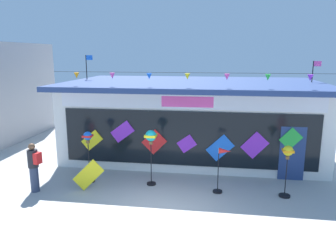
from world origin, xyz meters
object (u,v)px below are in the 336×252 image
(wind_spinner_left, at_px, (151,140))
(wind_spinner_center_right, at_px, (287,158))
(wind_spinner_center_left, at_px, (222,163))
(display_kite_on_ground, at_px, (88,175))
(wind_spinner_far_left, at_px, (88,144))
(person_mid_plaza, at_px, (34,166))
(kite_shop_building, at_px, (193,117))

(wind_spinner_left, xyz_separation_m, wind_spinner_center_right, (4.49, -0.34, -0.33))
(wind_spinner_center_left, relative_size, wind_spinner_center_right, 0.90)
(wind_spinner_left, xyz_separation_m, wind_spinner_center_left, (2.46, -0.33, -0.58))
(wind_spinner_center_right, bearing_deg, display_kite_on_ground, -176.06)
(wind_spinner_center_left, bearing_deg, display_kite_on_ground, -174.08)
(wind_spinner_far_left, xyz_separation_m, wind_spinner_center_right, (6.76, -0.28, -0.09))
(person_mid_plaza, bearing_deg, wind_spinner_left, 117.83)
(display_kite_on_ground, bearing_deg, wind_spinner_left, 21.54)
(wind_spinner_far_left, xyz_separation_m, wind_spinner_center_left, (4.73, -0.27, -0.35))
(wind_spinner_far_left, relative_size, display_kite_on_ground, 1.88)
(kite_shop_building, relative_size, person_mid_plaza, 6.59)
(kite_shop_building, relative_size, wind_spinner_center_left, 7.14)
(wind_spinner_far_left, bearing_deg, kite_shop_building, 51.28)
(kite_shop_building, relative_size, wind_spinner_center_right, 6.44)
(kite_shop_building, height_order, wind_spinner_center_right, kite_shop_building)
(kite_shop_building, bearing_deg, wind_spinner_left, -105.19)
(wind_spinner_far_left, xyz_separation_m, wind_spinner_left, (2.27, 0.06, 0.23))
(kite_shop_building, height_order, wind_spinner_far_left, kite_shop_building)
(wind_spinner_far_left, bearing_deg, wind_spinner_center_right, -2.40)
(wind_spinner_center_right, bearing_deg, person_mid_plaza, -174.24)
(wind_spinner_left, bearing_deg, wind_spinner_center_left, -7.60)
(wind_spinner_far_left, xyz_separation_m, display_kite_on_ground, (0.26, -0.73, -0.86))
(wind_spinner_left, bearing_deg, wind_spinner_far_left, -178.46)
(wind_spinner_far_left, distance_m, wind_spinner_center_left, 4.75)
(wind_spinner_far_left, relative_size, wind_spinner_center_left, 1.20)
(person_mid_plaza, relative_size, display_kite_on_ground, 1.69)
(wind_spinner_far_left, bearing_deg, wind_spinner_left, 1.54)
(display_kite_on_ground, bearing_deg, wind_spinner_center_left, 5.92)
(wind_spinner_center_right, distance_m, display_kite_on_ground, 6.56)
(wind_spinner_left, bearing_deg, wind_spinner_center_right, -4.38)
(wind_spinner_center_left, xyz_separation_m, display_kite_on_ground, (-4.47, -0.46, -0.51))
(kite_shop_building, height_order, display_kite_on_ground, kite_shop_building)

